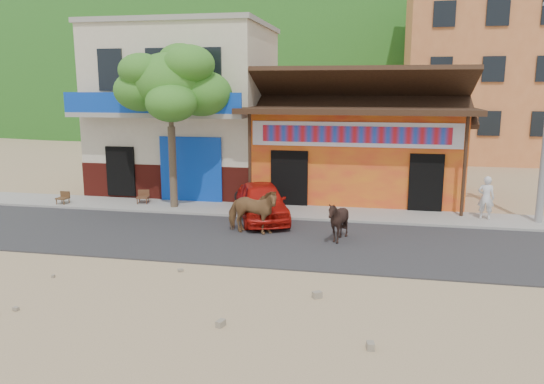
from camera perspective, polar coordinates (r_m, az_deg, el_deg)
The scene contains 15 objects.
ground at distance 13.67m, azimuth -1.33°, elevation -8.25°, with size 120.00×120.00×0.00m, color #9E825B.
road at distance 15.99m, azimuth 0.63°, elevation -5.24°, with size 60.00×5.00×0.04m, color #28282B.
sidewalk at distance 19.32m, azimuth 2.56°, elevation -2.21°, with size 60.00×2.00×0.12m, color gray.
dance_club at distance 22.75m, azimuth 9.14°, elevation 4.17°, with size 8.00×6.00×3.60m, color orange.
cafe_building at distance 24.08m, azimuth -9.06°, elevation 8.63°, with size 7.00×6.00×7.00m, color beige.
apartment_front at distance 37.11m, azimuth 21.42°, elevation 12.77°, with size 9.00×9.00×12.00m, color #CC723F.
hillside at distance 82.95m, azimuth 9.69°, elevation 16.32°, with size 100.00×40.00×24.00m, color #194C14.
tree at distance 19.87m, azimuth -10.78°, elevation 6.92°, with size 3.00×3.00×6.00m, color #2D721E, non-canonical shape.
cow_tan at distance 16.48m, azimuth -2.14°, elevation -2.07°, with size 0.78×1.71×1.45m, color brown.
cow_dark at distance 15.78m, azimuth 7.11°, elevation -3.11°, with size 1.01×1.14×1.26m, color black.
red_car at distance 18.20m, azimuth -1.12°, elevation -1.02°, with size 1.53×3.81×1.30m, color red.
scooter at distance 20.19m, azimuth -2.03°, elevation -0.24°, with size 0.54×1.56×0.82m, color black.
pedestrian at distance 19.37m, azimuth 22.03°, elevation -0.57°, with size 0.54×0.36×1.49m, color white.
cafe_chair_left at distance 21.90m, azimuth -21.64°, elevation -0.07°, with size 0.40×0.40×0.86m, color #4C2F19, non-canonical shape.
cafe_chair_right at distance 21.03m, azimuth -13.76°, elevation 0.07°, with size 0.44×0.44×0.94m, color #50271A, non-canonical shape.
Camera 1 is at (2.83, -12.56, 4.59)m, focal length 35.00 mm.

